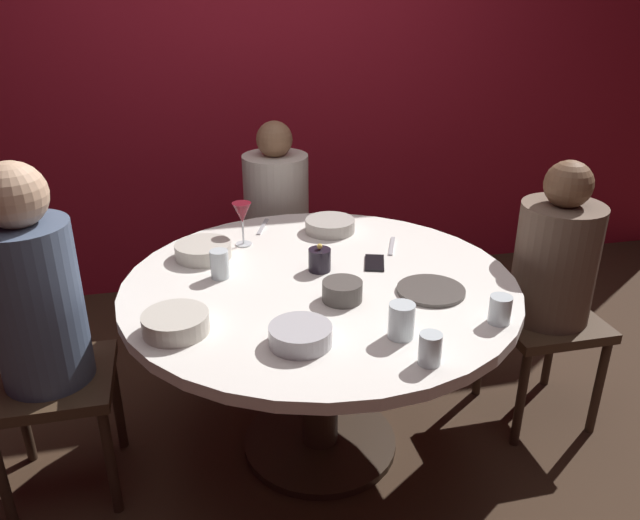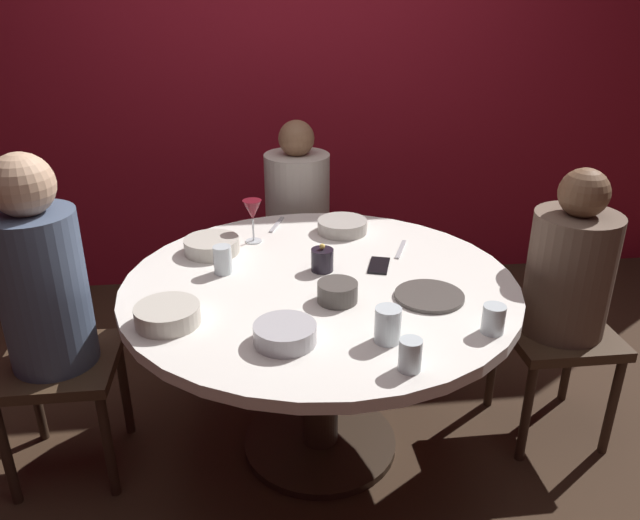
% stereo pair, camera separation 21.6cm
% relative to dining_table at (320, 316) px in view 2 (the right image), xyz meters
% --- Properties ---
extents(ground_plane, '(8.00, 8.00, 0.00)m').
position_rel_dining_table_xyz_m(ground_plane, '(0.00, 0.00, -0.59)').
color(ground_plane, '#382619').
extents(back_wall, '(6.00, 0.10, 2.60)m').
position_rel_dining_table_xyz_m(back_wall, '(0.00, 1.61, 0.71)').
color(back_wall, maroon).
rests_on(back_wall, ground).
extents(dining_table, '(1.39, 1.39, 0.73)m').
position_rel_dining_table_xyz_m(dining_table, '(0.00, 0.00, 0.00)').
color(dining_table, white).
rests_on(dining_table, ground).
extents(seated_diner_left, '(0.40, 0.40, 1.22)m').
position_rel_dining_table_xyz_m(seated_diner_left, '(-0.93, 0.00, 0.16)').
color(seated_diner_left, '#3F2D1E').
rests_on(seated_diner_left, ground).
extents(seated_diner_back, '(0.40, 0.40, 1.10)m').
position_rel_dining_table_xyz_m(seated_diner_back, '(0.00, 0.95, 0.10)').
color(seated_diner_back, '#3F2D1E').
rests_on(seated_diner_back, ground).
extents(seated_diner_right, '(0.40, 0.40, 1.10)m').
position_rel_dining_table_xyz_m(seated_diner_right, '(0.93, 0.00, 0.10)').
color(seated_diner_right, '#3F2D1E').
rests_on(seated_diner_right, ground).
extents(candle_holder, '(0.08, 0.08, 0.10)m').
position_rel_dining_table_xyz_m(candle_holder, '(0.02, 0.09, 0.18)').
color(candle_holder, black).
rests_on(candle_holder, dining_table).
extents(wine_glass, '(0.08, 0.08, 0.18)m').
position_rel_dining_table_xyz_m(wine_glass, '(-0.22, 0.38, 0.27)').
color(wine_glass, silver).
rests_on(wine_glass, dining_table).
extents(dinner_plate, '(0.23, 0.23, 0.01)m').
position_rel_dining_table_xyz_m(dinner_plate, '(0.35, -0.17, 0.15)').
color(dinner_plate, '#4C4742').
rests_on(dinner_plate, dining_table).
extents(cell_phone, '(0.11, 0.15, 0.01)m').
position_rel_dining_table_xyz_m(cell_phone, '(0.23, 0.09, 0.15)').
color(cell_phone, black).
rests_on(cell_phone, dining_table).
extents(bowl_serving_large, '(0.19, 0.19, 0.06)m').
position_rel_dining_table_xyz_m(bowl_serving_large, '(-0.15, -0.39, 0.17)').
color(bowl_serving_large, '#B7B7BC').
rests_on(bowl_serving_large, dining_table).
extents(bowl_salad_center, '(0.20, 0.20, 0.06)m').
position_rel_dining_table_xyz_m(bowl_salad_center, '(-0.50, -0.24, 0.17)').
color(bowl_salad_center, beige).
rests_on(bowl_salad_center, dining_table).
extents(bowl_small_white, '(0.21, 0.21, 0.05)m').
position_rel_dining_table_xyz_m(bowl_small_white, '(0.15, 0.45, 0.17)').
color(bowl_small_white, '#B2ADA3').
rests_on(bowl_small_white, dining_table).
extents(bowl_sauce_side, '(0.21, 0.21, 0.06)m').
position_rel_dining_table_xyz_m(bowl_sauce_side, '(-0.39, 0.30, 0.17)').
color(bowl_sauce_side, beige).
rests_on(bowl_sauce_side, dining_table).
extents(bowl_rice_portion, '(0.13, 0.13, 0.07)m').
position_rel_dining_table_xyz_m(bowl_rice_portion, '(0.04, -0.16, 0.18)').
color(bowl_rice_portion, '#4C4742').
rests_on(bowl_rice_portion, dining_table).
extents(cup_near_candle, '(0.06, 0.06, 0.09)m').
position_rel_dining_table_xyz_m(cup_near_candle, '(0.18, -0.57, 0.19)').
color(cup_near_candle, silver).
rests_on(cup_near_candle, dining_table).
extents(cup_by_left_diner, '(0.08, 0.08, 0.11)m').
position_rel_dining_table_xyz_m(cup_by_left_diner, '(0.15, -0.42, 0.20)').
color(cup_by_left_diner, silver).
rests_on(cup_by_left_diner, dining_table).
extents(cup_by_right_diner, '(0.07, 0.07, 0.09)m').
position_rel_dining_table_xyz_m(cup_by_right_diner, '(0.47, -0.41, 0.19)').
color(cup_by_right_diner, silver).
rests_on(cup_by_right_diner, dining_table).
extents(cup_center_front, '(0.07, 0.07, 0.10)m').
position_rel_dining_table_xyz_m(cup_center_front, '(-0.34, 0.11, 0.19)').
color(cup_center_front, silver).
rests_on(cup_center_front, dining_table).
extents(fork_near_plate, '(0.08, 0.17, 0.01)m').
position_rel_dining_table_xyz_m(fork_near_plate, '(-0.12, 0.56, 0.15)').
color(fork_near_plate, '#B7B7BC').
rests_on(fork_near_plate, dining_table).
extents(knife_near_plate, '(0.08, 0.17, 0.01)m').
position_rel_dining_table_xyz_m(knife_near_plate, '(0.35, 0.23, 0.15)').
color(knife_near_plate, '#B7B7BC').
rests_on(knife_near_plate, dining_table).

